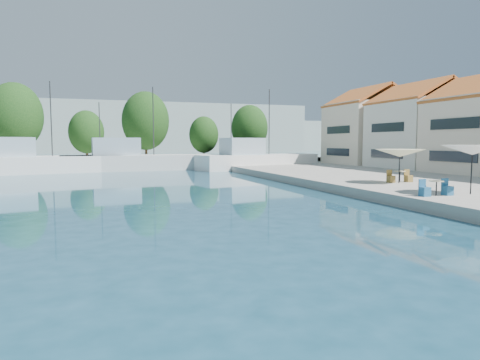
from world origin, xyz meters
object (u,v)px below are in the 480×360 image
object	(u,v)px
umbrella_cream	(400,153)
trawler_02	(30,163)
trawler_04	(256,160)
umbrella_white	(472,150)
trawler_03	(135,161)

from	to	relation	value
umbrella_cream	trawler_02	bearing A→B (deg)	133.87
trawler_04	trawler_02	bearing A→B (deg)	165.71
umbrella_cream	trawler_04	bearing A→B (deg)	90.83
trawler_04	umbrella_white	distance (m)	32.19
trawler_02	trawler_04	size ratio (longest dim) A/B	1.13
trawler_04	umbrella_cream	bearing A→B (deg)	-101.99
trawler_03	trawler_04	distance (m)	14.41
umbrella_white	umbrella_cream	xyz separation A→B (m)	(0.55, 6.21, -0.30)
trawler_02	umbrella_cream	world-z (taller)	trawler_02
umbrella_cream	trawler_03	bearing A→B (deg)	117.23
trawler_02	trawler_03	distance (m)	11.11
umbrella_white	trawler_04	bearing A→B (deg)	89.70
trawler_03	trawler_02	bearing A→B (deg)	-173.65
trawler_03	trawler_04	bearing A→B (deg)	-12.36
trawler_02	trawler_03	bearing A→B (deg)	-3.95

